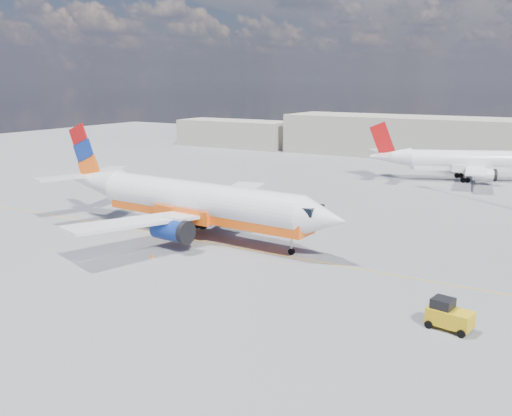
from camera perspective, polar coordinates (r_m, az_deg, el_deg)
The scene contains 8 objects.
ground at distance 50.64m, azimuth -3.59°, elevation -4.83°, with size 240.00×240.00×0.00m, color slate.
taxi_line at distance 53.03m, azimuth -1.76°, elevation -3.99°, with size 70.00×0.15×0.01m, color gold.
terminal_main at distance 117.49m, azimuth 19.76°, elevation 6.50°, with size 70.00×14.00×8.00m, color #A69F8F.
terminal_annex at distance 133.72m, azimuth -2.18°, elevation 7.47°, with size 26.00×10.00×6.00m, color #A69F8F.
main_jet at distance 56.70m, azimuth -6.48°, elevation 0.70°, with size 34.90×27.56×10.57m.
second_jet at distance 93.66m, azimuth 20.52°, elevation 4.40°, with size 29.01×21.85×8.94m.
gse_tug at distance 38.10m, azimuth 18.71°, elevation -10.12°, with size 2.90×2.07×1.92m.
traffic_cone at distance 50.65m, azimuth -10.36°, elevation -4.73°, with size 0.36×0.36×0.50m.
Camera 1 is at (27.33, -39.80, 15.27)m, focal length 40.00 mm.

